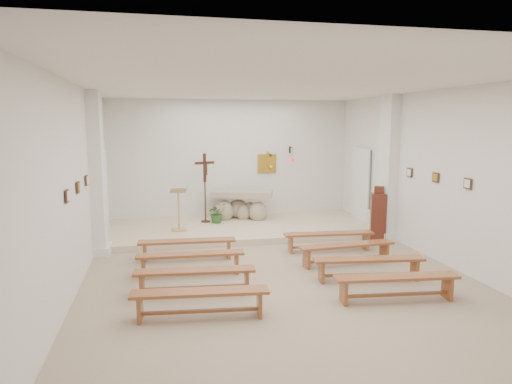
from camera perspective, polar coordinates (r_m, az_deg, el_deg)
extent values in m
cube|color=tan|center=(8.83, 2.25, -10.03)|extent=(7.00, 10.00, 0.00)
cube|color=silver|center=(8.30, -21.72, 0.57)|extent=(0.02, 10.00, 3.50)
cube|color=silver|center=(9.90, 22.28, 1.74)|extent=(0.02, 10.00, 3.50)
cube|color=silver|center=(13.31, -3.06, 3.94)|extent=(7.00, 0.02, 3.50)
cube|color=silver|center=(8.40, 2.39, 13.15)|extent=(7.00, 10.00, 0.02)
cube|color=beige|center=(12.11, -1.87, -4.54)|extent=(6.98, 3.00, 0.15)
cube|color=white|center=(10.25, -19.24, 2.10)|extent=(0.26, 0.55, 3.50)
cube|color=white|center=(11.54, 16.20, 2.91)|extent=(0.26, 0.55, 3.50)
cube|color=gold|center=(13.49, 1.38, 3.58)|extent=(0.55, 0.04, 0.55)
cube|color=black|center=(13.65, 4.25, 5.31)|extent=(0.04, 0.02, 0.20)
cylinder|color=black|center=(13.51, 4.43, 5.57)|extent=(0.02, 0.30, 0.02)
cylinder|color=black|center=(13.37, 4.61, 4.80)|extent=(0.01, 0.01, 0.34)
sphere|color=red|center=(13.39, 4.60, 3.99)|extent=(0.11, 0.11, 0.11)
cube|color=#40291C|center=(7.52, -22.55, -0.47)|extent=(0.03, 0.20, 0.20)
cube|color=#40291C|center=(8.49, -21.36, 0.56)|extent=(0.03, 0.20, 0.20)
cube|color=#40291C|center=(9.47, -20.41, 1.38)|extent=(0.03, 0.20, 0.20)
cube|color=#40291C|center=(9.25, 24.95, 0.95)|extent=(0.03, 0.20, 0.20)
cube|color=#40291C|center=(10.06, 21.54, 1.70)|extent=(0.03, 0.20, 0.20)
cube|color=#40291C|center=(10.90, 18.64, 2.33)|extent=(0.03, 0.20, 0.20)
cube|color=silver|center=(11.18, -18.74, -5.07)|extent=(0.10, 0.85, 0.52)
cube|color=silver|center=(12.40, 14.63, -3.58)|extent=(0.10, 0.85, 0.52)
ellipsoid|color=tan|center=(12.83, -4.03, -2.41)|extent=(0.55, 0.46, 0.62)
ellipsoid|color=tan|center=(12.76, 0.25, -2.52)|extent=(0.51, 0.43, 0.58)
ellipsoid|color=tan|center=(13.07, -2.26, -2.12)|extent=(0.58, 0.50, 0.55)
ellipsoid|color=tan|center=(13.02, -0.68, -2.37)|extent=(0.47, 0.40, 0.51)
ellipsoid|color=tan|center=(12.86, -1.56, -2.64)|extent=(0.40, 0.34, 0.47)
cube|color=tan|center=(12.82, -1.75, -0.23)|extent=(1.80, 1.11, 0.16)
cube|color=tan|center=(11.69, -9.58, -4.66)|extent=(0.36, 0.36, 0.04)
cylinder|color=tan|center=(11.59, -9.63, -2.43)|extent=(0.05, 0.05, 0.97)
cube|color=tan|center=(11.48, -9.69, 0.17)|extent=(0.43, 0.32, 0.16)
cube|color=white|center=(11.44, -9.67, 0.38)|extent=(0.37, 0.26, 0.12)
cylinder|color=#3A1D12|center=(12.58, -6.32, -3.67)|extent=(0.25, 0.25, 0.03)
cylinder|color=#3A1D12|center=(12.48, -6.37, -1.20)|extent=(0.04, 0.04, 1.13)
cube|color=#3A1D12|center=(12.36, -6.44, 3.03)|extent=(0.09, 0.07, 0.77)
cube|color=#3A1D12|center=(12.35, -6.45, 3.65)|extent=(0.54, 0.26, 0.07)
cube|color=#3A1D12|center=(12.33, -6.37, 2.87)|extent=(0.11, 0.08, 0.33)
imported|color=#275823|center=(12.41, -4.90, -2.61)|extent=(0.56, 0.51, 0.54)
cube|color=#592519|center=(11.50, 15.01, -2.99)|extent=(0.46, 0.46, 1.15)
cube|color=#592519|center=(11.39, 15.13, 0.25)|extent=(0.23, 0.13, 0.19)
cube|color=#97522B|center=(9.62, -8.61, -6.08)|extent=(2.01, 0.43, 0.05)
cube|color=#97522B|center=(9.72, -13.72, -7.37)|extent=(0.07, 0.29, 0.38)
cube|color=#97522B|center=(9.72, -3.44, -7.14)|extent=(0.07, 0.29, 0.38)
cube|color=#97522B|center=(9.70, -8.57, -7.75)|extent=(1.68, 0.15, 0.05)
cube|color=#97522B|center=(10.28, 9.07, -5.15)|extent=(2.02, 0.46, 0.05)
cube|color=#97522B|center=(10.11, 4.34, -6.52)|extent=(0.07, 0.29, 0.38)
cube|color=#97522B|center=(10.61, 13.53, -6.01)|extent=(0.07, 0.29, 0.38)
cube|color=#97522B|center=(10.35, 9.03, -6.72)|extent=(1.68, 0.17, 0.05)
cube|color=#97522B|center=(8.67, -8.19, -7.71)|extent=(2.01, 0.42, 0.05)
cube|color=#97522B|center=(8.76, -13.88, -9.13)|extent=(0.07, 0.29, 0.38)
cube|color=#97522B|center=(8.79, -2.46, -8.83)|extent=(0.07, 0.29, 0.38)
cube|color=#97522B|center=(8.76, -8.15, -9.54)|extent=(1.68, 0.14, 0.05)
cube|color=#97522B|center=(9.39, 11.26, -6.52)|extent=(2.02, 0.45, 0.05)
cube|color=#97522B|center=(9.10, 6.33, -8.27)|extent=(0.07, 0.29, 0.38)
cube|color=#97522B|center=(9.86, 15.72, -7.21)|extent=(0.07, 0.29, 0.38)
cube|color=#97522B|center=(9.47, 11.21, -8.22)|extent=(1.68, 0.17, 0.05)
cube|color=#97522B|center=(7.73, -7.66, -9.73)|extent=(2.02, 0.50, 0.05)
cube|color=#97522B|center=(7.86, -14.06, -11.22)|extent=(0.08, 0.29, 0.38)
cube|color=#97522B|center=(7.83, -1.19, -11.03)|extent=(0.08, 0.29, 0.38)
cube|color=#97522B|center=(7.82, -7.62, -11.76)|extent=(1.68, 0.21, 0.05)
cube|color=#97522B|center=(8.53, 13.91, -8.15)|extent=(2.02, 0.57, 0.05)
cube|color=#97522B|center=(8.36, 8.16, -9.82)|extent=(0.09, 0.30, 0.38)
cube|color=#97522B|center=(8.90, 19.21, -9.09)|extent=(0.09, 0.30, 0.38)
cube|color=#97522B|center=(8.62, 13.84, -10.00)|extent=(1.67, 0.27, 0.05)
cube|color=#97522B|center=(6.80, -6.99, -12.31)|extent=(2.02, 0.52, 0.05)
cube|color=#97522B|center=(6.94, -14.31, -13.93)|extent=(0.08, 0.29, 0.38)
cube|color=#97522B|center=(6.92, 0.43, -13.74)|extent=(0.08, 0.29, 0.38)
cube|color=#97522B|center=(6.91, -6.94, -14.57)|extent=(1.68, 0.22, 0.05)
cube|color=#97522B|center=(7.70, 17.18, -10.12)|extent=(2.02, 0.52, 0.05)
cube|color=#97522B|center=(7.48, 10.89, -12.15)|extent=(0.08, 0.29, 0.38)
cube|color=#97522B|center=(8.14, 22.80, -10.95)|extent=(0.08, 0.29, 0.38)
cube|color=#97522B|center=(7.79, 17.09, -12.15)|extent=(1.68, 0.22, 0.05)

